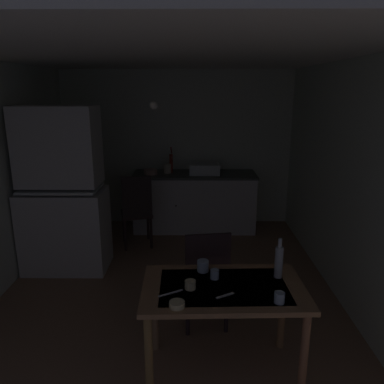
# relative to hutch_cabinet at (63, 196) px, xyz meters

# --- Properties ---
(ground_plane) EXTENTS (5.26, 5.26, 0.00)m
(ground_plane) POSITION_rel_hutch_cabinet_xyz_m (1.24, -0.48, -0.89)
(ground_plane) COLOR #8C694F
(wall_back) EXTENTS (3.57, 0.10, 2.35)m
(wall_back) POSITION_rel_hutch_cabinet_xyz_m (1.24, 1.70, 0.29)
(wall_back) COLOR beige
(wall_back) RESTS_ON ground
(wall_right) EXTENTS (0.10, 4.36, 2.35)m
(wall_right) POSITION_rel_hutch_cabinet_xyz_m (3.03, -0.48, 0.29)
(wall_right) COLOR beige
(wall_right) RESTS_ON ground
(ceiling_slab) EXTENTS (3.57, 4.36, 0.10)m
(ceiling_slab) POSITION_rel_hutch_cabinet_xyz_m (1.24, -0.48, 1.51)
(ceiling_slab) COLOR white
(hutch_cabinet) EXTENTS (0.95, 0.56, 1.90)m
(hutch_cabinet) POSITION_rel_hutch_cabinet_xyz_m (0.00, 0.00, 0.00)
(hutch_cabinet) COLOR silver
(hutch_cabinet) RESTS_ON ground
(counter_cabinet) EXTENTS (1.82, 0.64, 0.86)m
(counter_cabinet) POSITION_rel_hutch_cabinet_xyz_m (1.51, 1.33, -0.46)
(counter_cabinet) COLOR silver
(counter_cabinet) RESTS_ON ground
(sink_basin) EXTENTS (0.44, 0.34, 0.15)m
(sink_basin) POSITION_rel_hutch_cabinet_xyz_m (1.65, 1.33, 0.05)
(sink_basin) COLOR white
(sink_basin) RESTS_ON counter_cabinet
(hand_pump) EXTENTS (0.05, 0.27, 0.39)m
(hand_pump) POSITION_rel_hutch_cabinet_xyz_m (1.16, 1.38, 0.14)
(hand_pump) COLOR maroon
(hand_pump) RESTS_ON counter_cabinet
(mixing_bowl_counter) EXTENTS (0.20, 0.20, 0.07)m
(mixing_bowl_counter) POSITION_rel_hutch_cabinet_xyz_m (0.86, 1.28, 0.01)
(mixing_bowl_counter) COLOR tan
(mixing_bowl_counter) RESTS_ON counter_cabinet
(stoneware_crock) EXTENTS (0.11, 0.11, 0.14)m
(stoneware_crock) POSITION_rel_hutch_cabinet_xyz_m (1.10, 1.37, 0.04)
(stoneware_crock) COLOR beige
(stoneware_crock) RESTS_ON counter_cabinet
(dining_table) EXTENTS (1.18, 0.72, 0.72)m
(dining_table) POSITION_rel_hutch_cabinet_xyz_m (1.72, -1.73, -0.27)
(dining_table) COLOR #996D47
(dining_table) RESTS_ON ground
(chair_far_side) EXTENTS (0.45, 0.45, 0.94)m
(chair_far_side) POSITION_rel_hutch_cabinet_xyz_m (1.61, -1.16, -0.40)
(chair_far_side) COLOR #2D2023
(chair_far_side) RESTS_ON ground
(chair_by_counter) EXTENTS (0.48, 0.48, 1.00)m
(chair_by_counter) POSITION_rel_hutch_cabinet_xyz_m (0.74, 0.62, -0.37)
(chair_by_counter) COLOR #301F1E
(chair_by_counter) RESTS_ON ground
(serving_bowl_wide) EXTENTS (0.10, 0.10, 0.04)m
(serving_bowl_wide) POSITION_rel_hutch_cabinet_xyz_m (1.40, -2.00, -0.15)
(serving_bowl_wide) COLOR beige
(serving_bowl_wide) RESTS_ON dining_table
(teacup_mint) EXTENTS (0.06, 0.06, 0.07)m
(teacup_mint) POSITION_rel_hutch_cabinet_xyz_m (1.66, -1.62, -0.13)
(teacup_mint) COLOR #9EB2C6
(teacup_mint) RESTS_ON dining_table
(teacup_cream) EXTENTS (0.07, 0.07, 0.07)m
(teacup_cream) POSITION_rel_hutch_cabinet_xyz_m (2.07, -1.94, -0.13)
(teacup_cream) COLOR #9EB2C6
(teacup_cream) RESTS_ON dining_table
(mug_dark) EXTENTS (0.09, 0.09, 0.09)m
(mug_dark) POSITION_rel_hutch_cabinet_xyz_m (1.58, -1.50, -0.12)
(mug_dark) COLOR #9EB2C6
(mug_dark) RESTS_ON dining_table
(mug_tall) EXTENTS (0.08, 0.08, 0.06)m
(mug_tall) POSITION_rel_hutch_cabinet_xyz_m (1.48, -1.77, -0.13)
(mug_tall) COLOR beige
(mug_tall) RESTS_ON dining_table
(glass_bottle) EXTENTS (0.06, 0.06, 0.31)m
(glass_bottle) POSITION_rel_hutch_cabinet_xyz_m (2.13, -1.59, -0.04)
(glass_bottle) COLOR #B7BCC1
(glass_bottle) RESTS_ON dining_table
(table_knife) EXTENTS (0.17, 0.10, 0.00)m
(table_knife) POSITION_rel_hutch_cabinet_xyz_m (1.35, -1.84, -0.16)
(table_knife) COLOR silver
(table_knife) RESTS_ON dining_table
(teaspoon_near_bowl) EXTENTS (0.13, 0.09, 0.00)m
(teaspoon_near_bowl) POSITION_rel_hutch_cabinet_xyz_m (1.72, -1.86, -0.16)
(teaspoon_near_bowl) COLOR beige
(teaspoon_near_bowl) RESTS_ON dining_table
(pendant_bulb) EXTENTS (0.08, 0.08, 0.08)m
(pendant_bulb) POSITION_rel_hutch_cabinet_xyz_m (1.11, -0.34, 1.03)
(pendant_bulb) COLOR #F9EFCC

